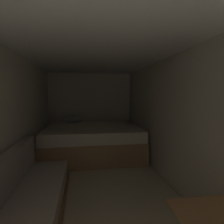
{
  "coord_description": "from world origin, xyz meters",
  "views": [
    {
      "loc": [
        -0.21,
        -0.34,
        1.4
      ],
      "look_at": [
        0.26,
        2.63,
        1.12
      ],
      "focal_mm": 29.96,
      "sensor_mm": 36.0,
      "label": 1
    }
  ],
  "objects": [
    {
      "name": "ground_plane",
      "position": [
        0.0,
        2.11,
        0.0
      ],
      "size": [
        7.47,
        7.47,
        0.0
      ],
      "primitive_type": "plane",
      "color": "beige"
    },
    {
      "name": "bed",
      "position": [
        -0.0,
        3.93,
        0.34
      ],
      "size": [
        2.12,
        1.74,
        0.85
      ],
      "color": "tan",
      "rests_on": "ground"
    },
    {
      "name": "wall_right",
      "position": [
        1.14,
        2.11,
        0.99
      ],
      "size": [
        0.05,
        5.47,
        1.99
      ],
      "primitive_type": "cube",
      "color": "beige",
      "rests_on": "ground"
    },
    {
      "name": "wall_left",
      "position": [
        -1.14,
        2.11,
        0.99
      ],
      "size": [
        0.05,
        5.47,
        1.99
      ],
      "primitive_type": "cube",
      "color": "beige",
      "rests_on": "ground"
    },
    {
      "name": "ceiling_slab",
      "position": [
        0.0,
        2.11,
        2.01
      ],
      "size": [
        2.34,
        5.47,
        0.05
      ],
      "primitive_type": "cube",
      "color": "white",
      "rests_on": "wall_left"
    },
    {
      "name": "wall_back",
      "position": [
        0.0,
        4.87,
        0.99
      ],
      "size": [
        2.34,
        0.05,
        1.99
      ],
      "primitive_type": "cube",
      "color": "beige",
      "rests_on": "ground"
    }
  ]
}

